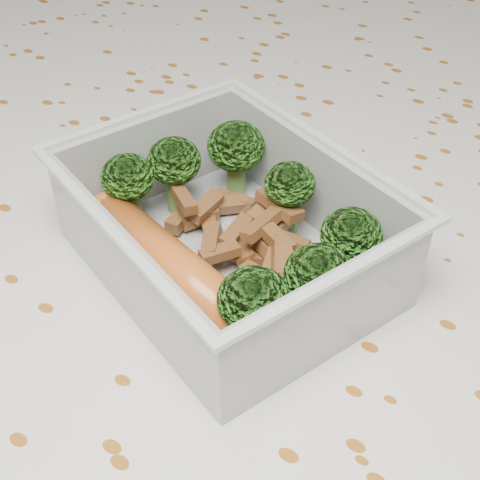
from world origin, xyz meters
The scene contains 6 objects.
dining_table centered at (0.00, 0.00, 0.67)m, with size 1.40×0.90×0.75m.
tablecloth centered at (0.00, 0.00, 0.72)m, with size 1.46×0.96×0.19m.
lunch_container centered at (-0.01, 0.00, 0.78)m, with size 0.21×0.19×0.06m.
broccoli_florets centered at (-0.01, 0.01, 0.79)m, with size 0.16×0.14×0.05m.
meat_pile centered at (0.00, 0.01, 0.77)m, with size 0.11×0.08×0.03m.
sausage centered at (-0.02, -0.03, 0.78)m, with size 0.15×0.06×0.03m.
Camera 1 is at (0.15, -0.22, 1.02)m, focal length 50.00 mm.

